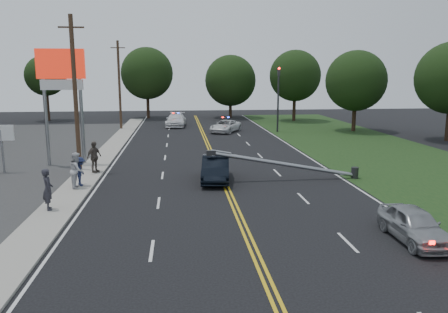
{
  "coord_description": "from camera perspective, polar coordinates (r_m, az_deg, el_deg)",
  "views": [
    {
      "loc": [
        -2.66,
        -17.16,
        6.33
      ],
      "look_at": [
        -0.09,
        7.11,
        1.7
      ],
      "focal_mm": 35.0,
      "sensor_mm": 36.0,
      "label": 1
    }
  ],
  "objects": [
    {
      "name": "pylon_sign",
      "position": [
        32.13,
        -20.47,
        9.49
      ],
      "size": [
        3.2,
        0.35,
        8.0
      ],
      "color": "gray",
      "rests_on": "ground"
    },
    {
      "name": "ground",
      "position": [
        18.48,
        2.62,
        -9.3
      ],
      "size": [
        120.0,
        120.0,
        0.0
      ],
      "primitive_type": "plane",
      "color": "black",
      "rests_on": "ground"
    },
    {
      "name": "bystander_d",
      "position": [
        28.97,
        -16.6,
        -0.05
      ],
      "size": [
        1.07,
        1.25,
        2.02
      ],
      "primitive_type": "imported",
      "rotation": [
        0.0,
        0.0,
        0.98
      ],
      "color": "#534942",
      "rests_on": "sidewalk"
    },
    {
      "name": "tree_6",
      "position": [
        64.23,
        -10.03,
        10.64
      ],
      "size": [
        7.37,
        7.37,
        10.08
      ],
      "color": "black",
      "rests_on": "ground"
    },
    {
      "name": "tree_9",
      "position": [
        50.94,
        16.86,
        9.44
      ],
      "size": [
        6.65,
        6.65,
        8.91
      ],
      "color": "black",
      "rests_on": "ground"
    },
    {
      "name": "utility_pole_mid",
      "position": [
        29.91,
        -18.86,
        7.79
      ],
      "size": [
        1.6,
        0.28,
        10.0
      ],
      "color": "#382619",
      "rests_on": "ground"
    },
    {
      "name": "small_sign",
      "position": [
        31.54,
        -27.09,
        2.28
      ],
      "size": [
        1.6,
        0.14,
        3.1
      ],
      "color": "gray",
      "rests_on": "ground"
    },
    {
      "name": "traffic_signal",
      "position": [
        48.45,
        7.1,
        8.16
      ],
      "size": [
        0.28,
        0.41,
        7.05
      ],
      "color": "#2D2D30",
      "rests_on": "ground"
    },
    {
      "name": "centerline_yellow",
      "position": [
        28.01,
        -0.45,
        -2.29
      ],
      "size": [
        0.36,
        80.0,
        0.0
      ],
      "primitive_type": "cube",
      "color": "gold",
      "rests_on": "ground"
    },
    {
      "name": "emergency_b",
      "position": [
        53.71,
        -6.3,
        4.77
      ],
      "size": [
        2.65,
        5.64,
        1.59
      ],
      "primitive_type": "imported",
      "rotation": [
        0.0,
        0.0,
        -0.08
      ],
      "color": "silver",
      "rests_on": "ground"
    },
    {
      "name": "tree_8",
      "position": [
        60.56,
        9.27,
        10.37
      ],
      "size": [
        6.88,
        6.88,
        9.52
      ],
      "color": "black",
      "rests_on": "ground"
    },
    {
      "name": "bystander_c",
      "position": [
        25.8,
        -18.24,
        -1.87
      ],
      "size": [
        0.61,
        1.06,
        1.64
      ],
      "primitive_type": "imported",
      "rotation": [
        0.0,
        0.0,
        1.58
      ],
      "color": "#1C2447",
      "rests_on": "sidewalk"
    },
    {
      "name": "tree_7",
      "position": [
        64.12,
        0.85,
        9.88
      ],
      "size": [
        7.35,
        7.35,
        9.04
      ],
      "color": "black",
      "rests_on": "ground"
    },
    {
      "name": "crashed_sedan",
      "position": [
        26.12,
        -1.1,
        -1.6
      ],
      "size": [
        2.05,
        4.68,
        1.5
      ],
      "primitive_type": "imported",
      "rotation": [
        0.0,
        0.0,
        -0.1
      ],
      "color": "black",
      "rests_on": "ground"
    },
    {
      "name": "fallen_streetlight",
      "position": [
        26.63,
        8.98,
        -1.11
      ],
      "size": [
        9.36,
        0.44,
        1.91
      ],
      "color": "#2D2D30",
      "rests_on": "ground"
    },
    {
      "name": "utility_pole_far",
      "position": [
        51.59,
        -13.51,
        9.07
      ],
      "size": [
        1.6,
        0.28,
        10.0
      ],
      "color": "#382619",
      "rests_on": "ground"
    },
    {
      "name": "waiting_sedan",
      "position": [
        18.42,
        23.57,
        -8.13
      ],
      "size": [
        1.61,
        3.88,
        1.31
      ],
      "primitive_type": "imported",
      "rotation": [
        0.0,
        0.0,
        -0.01
      ],
      "color": "#94989C",
      "rests_on": "ground"
    },
    {
      "name": "bystander_a",
      "position": [
        21.77,
        -22.03,
        -3.98
      ],
      "size": [
        0.7,
        0.83,
        1.94
      ],
      "primitive_type": "imported",
      "rotation": [
        0.0,
        0.0,
        1.96
      ],
      "color": "#292931",
      "rests_on": "sidewalk"
    },
    {
      "name": "tree_5",
      "position": [
        64.46,
        -22.29,
        9.72
      ],
      "size": [
        5.4,
        5.4,
        8.78
      ],
      "color": "black",
      "rests_on": "ground"
    },
    {
      "name": "grass_verge",
      "position": [
        32.23,
        24.2,
        -1.53
      ],
      "size": [
        12.0,
        80.0,
        0.01
      ],
      "primitive_type": "cube",
      "color": "black",
      "rests_on": "ground"
    },
    {
      "name": "bystander_b",
      "position": [
        25.4,
        -18.66,
        -1.69
      ],
      "size": [
        0.82,
        1.02,
        1.98
      ],
      "primitive_type": "imported",
      "rotation": [
        0.0,
        0.0,
        1.65
      ],
      "color": "silver",
      "rests_on": "sidewalk"
    },
    {
      "name": "sidewalk",
      "position": [
        28.46,
        -17.55,
        -2.49
      ],
      "size": [
        1.8,
        70.0,
        0.12
      ],
      "primitive_type": "cube",
      "color": "gray",
      "rests_on": "ground"
    },
    {
      "name": "emergency_a",
      "position": [
        48.12,
        0.21,
        3.99
      ],
      "size": [
        4.22,
        5.25,
        1.33
      ],
      "primitive_type": "imported",
      "rotation": [
        0.0,
        0.0,
        -0.5
      ],
      "color": "white",
      "rests_on": "ground"
    }
  ]
}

